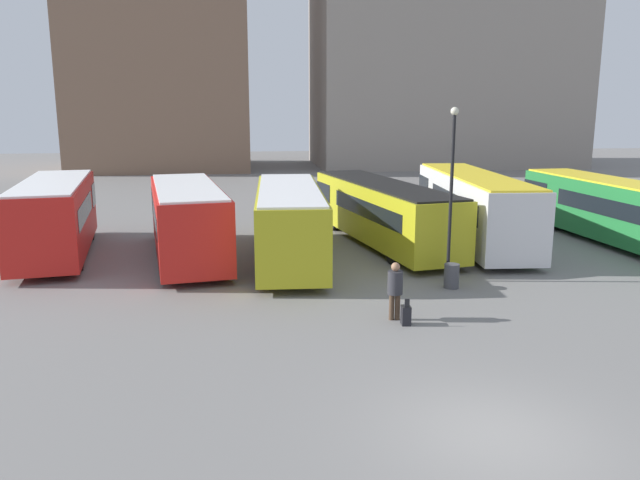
% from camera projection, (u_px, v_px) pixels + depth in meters
% --- Properties ---
extents(ground_plane, '(160.00, 160.00, 0.00)m').
position_uv_depth(ground_plane, '(494.00, 435.00, 11.87)').
color(ground_plane, slate).
extents(building_block_left, '(17.10, 15.37, 28.33)m').
position_uv_depth(building_block_left, '(160.00, 26.00, 62.28)').
color(building_block_left, '#7F604C').
rests_on(building_block_left, ground_plane).
extents(building_block_right, '(27.21, 14.97, 33.96)m').
position_uv_depth(building_block_right, '(445.00, 2.00, 65.38)').
color(building_block_right, gray).
rests_on(building_block_right, ground_plane).
extents(bus_0, '(3.95, 9.83, 3.15)m').
position_uv_depth(bus_0, '(55.00, 215.00, 26.09)').
color(bus_0, red).
rests_on(bus_0, ground_plane).
extents(bus_1, '(3.99, 9.73, 3.05)m').
position_uv_depth(bus_1, '(187.00, 219.00, 25.53)').
color(bus_1, red).
rests_on(bus_1, ground_plane).
extents(bus_2, '(3.09, 10.57, 2.99)m').
position_uv_depth(bus_2, '(289.00, 220.00, 25.30)').
color(bus_2, gold).
rests_on(bus_2, ground_plane).
extents(bus_3, '(4.53, 12.31, 2.81)m').
position_uv_depth(bus_3, '(381.00, 210.00, 28.45)').
color(bus_3, gold).
rests_on(bus_3, ground_plane).
extents(bus_4, '(3.40, 11.92, 3.15)m').
position_uv_depth(bus_4, '(473.00, 205.00, 28.69)').
color(bus_4, silver).
rests_on(bus_4, ground_plane).
extents(bus_5, '(3.23, 12.59, 2.86)m').
position_uv_depth(bus_5, '(616.00, 209.00, 28.47)').
color(bus_5, '#237A38').
rests_on(bus_5, ground_plane).
extents(traveler, '(0.47, 0.47, 1.73)m').
position_uv_depth(traveler, '(395.00, 286.00, 18.14)').
color(traveler, '#4C3828').
rests_on(traveler, ground_plane).
extents(suitcase, '(0.28, 0.34, 0.81)m').
position_uv_depth(suitcase, '(406.00, 315.00, 17.87)').
color(suitcase, black).
rests_on(suitcase, ground_plane).
extents(lamp_post_0, '(0.28, 0.28, 6.14)m').
position_uv_depth(lamp_post_0, '(452.00, 182.00, 21.72)').
color(lamp_post_0, black).
rests_on(lamp_post_0, ground_plane).
extents(trash_bin, '(0.52, 0.52, 0.85)m').
position_uv_depth(trash_bin, '(452.00, 276.00, 21.50)').
color(trash_bin, '#47474C').
rests_on(trash_bin, ground_plane).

